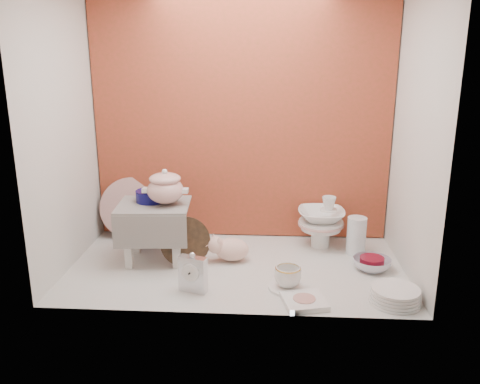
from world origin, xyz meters
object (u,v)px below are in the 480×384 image
Objects in this scene: dinner_plate_stack at (395,295)px; gold_rim_teacup at (288,277)px; soup_tureen at (165,187)px; porcelain_tower at (321,222)px; floral_platter at (131,208)px; mantel_clock at (193,272)px; step_stool at (155,232)px; plush_pig at (232,249)px; crystal_bowl at (372,264)px; blue_white_vase at (152,222)px.

gold_rim_teacup is at bearing 167.58° from dinner_plate_stack.
soup_tureen reaches higher than porcelain_tower.
floral_platter is 0.89m from mantel_clock.
gold_rim_teacup is 0.61m from porcelain_tower.
soup_tureen is at bearing -49.92° from floral_platter.
plush_pig is (0.43, 0.00, -0.09)m from step_stool.
soup_tureen is 0.53m from mantel_clock.
soup_tureen is at bearing -169.98° from plush_pig.
crystal_bowl is (1.42, -0.42, -0.15)m from floral_platter.
dinner_plate_stack is (1.31, -0.68, -0.09)m from blue_white_vase.
floral_platter is at bearing 146.30° from blue_white_vase.
porcelain_tower is (0.87, 0.26, -0.27)m from soup_tureen.
crystal_bowl is (1.27, -0.31, -0.10)m from blue_white_vase.
step_stool is at bearing -164.92° from porcelain_tower.
mantel_clock is 0.99× the size of crystal_bowl.
blue_white_vase reaches higher than dinner_plate_stack.
crystal_bowl is at bearing -13.94° from blue_white_vase.
step_stool is 1.23× the size of porcelain_tower.
floral_platter is 1.87× the size of crystal_bowl.
dinner_plate_stack is at bearing -67.03° from porcelain_tower.
blue_white_vase is 1.29× the size of mantel_clock.
floral_platter is at bearing 174.98° from porcelain_tower.
blue_white_vase reaches higher than mantel_clock.
mantel_clock is 0.83× the size of plush_pig.
soup_tureen is 0.63× the size of floral_platter.
dinner_plate_stack is (0.50, -0.11, -0.03)m from gold_rim_teacup.
soup_tureen reaches higher than gold_rim_teacup.
mantel_clock reaches higher than gold_rim_teacup.
crystal_bowl is at bearing 96.20° from dinner_plate_stack.
step_stool is at bearing 177.11° from crystal_bowl.
plush_pig is 1.01× the size of dinner_plate_stack.
step_stool is 0.97m from porcelain_tower.
dinner_plate_stack is at bearing -83.80° from crystal_bowl.
porcelain_tower is (0.51, 0.25, 0.09)m from plush_pig.
blue_white_vase is at bearing 166.06° from crystal_bowl.
mantel_clock is (0.35, -0.62, -0.03)m from blue_white_vase.
porcelain_tower is at bearing 60.52° from mantel_clock.
step_stool is at bearing -56.84° from floral_platter.
porcelain_tower is (0.21, 0.57, 0.09)m from gold_rim_teacup.
plush_pig reaches higher than dinner_plate_stack.
porcelain_tower is at bearing -0.07° from blue_white_vase.
plush_pig is at bearing 1.11° from soup_tureen.
mantel_clock reaches higher than dinner_plate_stack.
porcelain_tower reaches higher than gold_rim_teacup.
gold_rim_teacup is (0.96, -0.67, -0.12)m from floral_platter.
plush_pig is (0.16, 0.37, -0.03)m from mantel_clock.
mantel_clock is at bearing -61.58° from soup_tureen.
floral_platter is 2.89× the size of gold_rim_teacup.
mantel_clock is 0.97m from crystal_bowl.
porcelain_tower is at bearing 69.56° from gold_rim_teacup.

